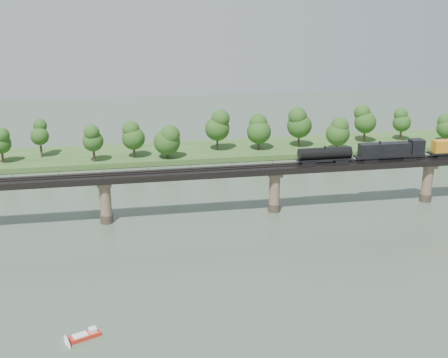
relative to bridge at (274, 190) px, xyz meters
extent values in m
plane|color=#394839|center=(0.00, -30.00, -5.46)|extent=(400.00, 400.00, 0.00)
cube|color=#2F5321|center=(0.00, 55.00, -4.66)|extent=(300.00, 24.00, 1.60)
cylinder|color=#473A2D|center=(-40.00, 0.00, -4.46)|extent=(3.00, 3.00, 2.00)
cylinder|color=#806A54|center=(-40.00, 0.00, 0.04)|extent=(2.60, 2.60, 9.00)
cube|color=#806A54|center=(-40.00, 0.00, 4.04)|extent=(3.20, 3.20, 1.00)
cylinder|color=#473A2D|center=(0.00, 0.00, -4.46)|extent=(3.00, 3.00, 2.00)
cylinder|color=#806A54|center=(0.00, 0.00, 0.04)|extent=(2.60, 2.60, 9.00)
cube|color=#806A54|center=(0.00, 0.00, 4.04)|extent=(3.20, 3.20, 1.00)
cylinder|color=#473A2D|center=(40.00, 0.00, -4.46)|extent=(3.00, 3.00, 2.00)
cylinder|color=#806A54|center=(40.00, 0.00, 0.04)|extent=(2.60, 2.60, 9.00)
cube|color=#806A54|center=(40.00, 0.00, 4.04)|extent=(3.20, 3.20, 1.00)
cube|color=black|center=(0.00, 0.00, 5.29)|extent=(220.00, 5.00, 1.50)
cube|color=black|center=(0.00, -0.75, 6.12)|extent=(220.00, 0.12, 0.16)
cube|color=black|center=(0.00, 0.75, 6.12)|extent=(220.00, 0.12, 0.16)
cube|color=black|center=(0.00, -2.40, 6.74)|extent=(220.00, 0.10, 0.10)
cube|color=black|center=(0.00, 2.40, 6.74)|extent=(220.00, 0.10, 0.10)
cube|color=black|center=(0.00, -2.40, 6.39)|extent=(0.08, 0.08, 0.70)
cube|color=black|center=(0.00, 2.40, 6.39)|extent=(0.08, 0.08, 0.70)
cylinder|color=#382619|center=(-71.77, 49.88, -2.22)|extent=(0.70, 0.70, 3.27)
sphere|color=#1C4313|center=(-71.77, 49.88, 2.14)|extent=(6.20, 6.20, 6.20)
sphere|color=#1C4313|center=(-71.77, 49.88, 4.86)|extent=(4.65, 4.65, 4.65)
cylinder|color=#382619|center=(-60.94, 54.18, -2.00)|extent=(0.70, 0.70, 3.71)
sphere|color=#1C4313|center=(-60.94, 54.18, 2.95)|extent=(5.67, 5.67, 5.67)
sphere|color=#1C4313|center=(-60.94, 54.18, 6.04)|extent=(4.25, 4.25, 4.25)
cylinder|color=#382619|center=(-44.43, 46.31, -2.10)|extent=(0.70, 0.70, 3.51)
sphere|color=#1C4313|center=(-44.43, 46.31, 2.57)|extent=(6.31, 6.31, 6.31)
sphere|color=#1C4313|center=(-44.43, 46.31, 5.50)|extent=(4.73, 4.73, 4.73)
cylinder|color=#382619|center=(-32.24, 48.84, -2.19)|extent=(0.70, 0.70, 3.34)
sphere|color=#1C4313|center=(-32.24, 48.84, 2.27)|extent=(7.18, 7.18, 7.18)
sphere|color=#1C4313|center=(-32.24, 48.84, 5.06)|extent=(5.39, 5.39, 5.39)
cylinder|color=#382619|center=(-22.01, 46.15, -2.45)|extent=(0.70, 0.70, 2.83)
sphere|color=#1C4313|center=(-22.01, 46.15, 1.32)|extent=(8.26, 8.26, 8.26)
sphere|color=#1C4313|center=(-22.01, 46.15, 3.68)|extent=(6.19, 6.19, 6.19)
cylinder|color=#382619|center=(-5.04, 52.68, -1.88)|extent=(0.70, 0.70, 3.96)
sphere|color=#1C4313|center=(-5.04, 52.68, 3.41)|extent=(8.07, 8.07, 8.07)
sphere|color=#1C4313|center=(-5.04, 52.68, 6.71)|extent=(6.05, 6.05, 6.05)
cylinder|color=#382619|center=(8.52, 51.14, -2.23)|extent=(0.70, 0.70, 3.27)
sphere|color=#1C4313|center=(8.52, 51.14, 2.13)|extent=(8.03, 8.03, 8.03)
sphere|color=#1C4313|center=(8.52, 51.14, 4.85)|extent=(6.02, 6.02, 6.02)
cylinder|color=#382619|center=(22.65, 52.31, -1.90)|extent=(0.70, 0.70, 3.92)
sphere|color=#1C4313|center=(22.65, 52.31, 3.33)|extent=(8.29, 8.29, 8.29)
sphere|color=#1C4313|center=(22.65, 52.31, 6.60)|extent=(6.21, 6.21, 6.21)
cylinder|color=#382619|center=(33.59, 45.35, -2.35)|extent=(0.70, 0.70, 3.02)
sphere|color=#1C4313|center=(33.59, 45.35, 1.69)|extent=(7.74, 7.74, 7.74)
sphere|color=#1C4313|center=(33.59, 45.35, 4.21)|extent=(5.80, 5.80, 5.80)
cylinder|color=#382619|center=(46.81, 54.03, -1.96)|extent=(0.70, 0.70, 3.80)
sphere|color=#1C4313|center=(46.81, 54.03, 3.10)|extent=(7.47, 7.47, 7.47)
sphere|color=#1C4313|center=(46.81, 54.03, 6.27)|extent=(5.60, 5.60, 5.60)
cylinder|color=#382619|center=(60.48, 54.26, -2.17)|extent=(0.70, 0.70, 3.38)
sphere|color=#1C4313|center=(60.48, 54.26, 2.34)|extent=(6.23, 6.23, 6.23)
sphere|color=#1C4313|center=(60.48, 54.26, 5.16)|extent=(4.67, 4.67, 4.67)
cylinder|color=#382619|center=(74.35, 48.39, -2.47)|extent=(0.70, 0.70, 2.77)
sphere|color=#1C4313|center=(74.35, 48.39, 1.22)|extent=(7.04, 7.04, 7.04)
sphere|color=#1C4313|center=(74.35, 48.39, 3.54)|extent=(5.28, 5.28, 5.28)
cube|color=black|center=(43.36, 0.00, 6.55)|extent=(3.72, 2.23, 1.02)
cube|color=black|center=(34.07, 0.00, 6.55)|extent=(3.72, 2.23, 1.02)
cube|color=black|center=(23.85, 0.00, 6.55)|extent=(3.72, 2.23, 1.02)
cube|color=black|center=(28.96, 0.00, 7.20)|extent=(17.65, 2.79, 0.46)
cube|color=black|center=(27.56, 0.00, 8.92)|extent=(13.01, 2.51, 2.97)
cube|color=black|center=(35.92, 0.00, 9.20)|extent=(3.34, 2.79, 3.53)
cylinder|color=black|center=(28.96, 0.00, 6.69)|extent=(5.57, 1.30, 1.30)
cube|color=black|center=(16.42, 0.00, 6.55)|extent=(3.25, 2.04, 1.02)
cube|color=black|center=(8.05, 0.00, 6.55)|extent=(3.25, 2.04, 1.02)
cube|color=black|center=(12.24, 0.00, 7.16)|extent=(13.94, 2.23, 0.28)
cylinder|color=black|center=(12.24, 0.00, 8.64)|extent=(13.01, 2.79, 2.79)
cylinder|color=black|center=(12.24, 0.00, 10.13)|extent=(0.65, 0.65, 0.46)
cube|color=red|center=(-42.55, -46.40, -5.14)|extent=(4.92, 3.30, 0.65)
cube|color=white|center=(-43.24, -46.68, -4.77)|extent=(2.58, 2.13, 0.23)
cube|color=white|center=(-41.35, -45.91, -4.49)|extent=(1.45, 1.45, 0.65)
camera|label=1|loc=(-34.76, -123.37, 44.71)|focal=45.00mm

